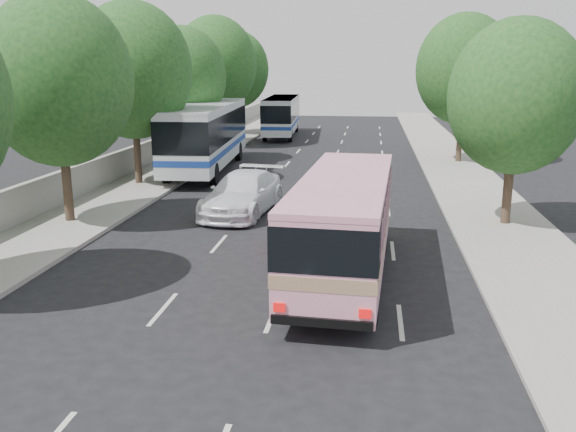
% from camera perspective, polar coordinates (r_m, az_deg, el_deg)
% --- Properties ---
extents(ground, '(120.00, 120.00, 0.00)m').
position_cam_1_polar(ground, '(17.69, -3.62, -6.52)').
color(ground, black).
rests_on(ground, ground).
extents(sidewalk_left, '(4.00, 90.00, 0.15)m').
position_cam_1_polar(sidewalk_left, '(38.60, -10.26, 4.65)').
color(sidewalk_left, '#9E998E').
rests_on(sidewalk_left, ground).
extents(sidewalk_right, '(4.00, 90.00, 0.12)m').
position_cam_1_polar(sidewalk_right, '(37.11, 15.66, 3.97)').
color(sidewalk_right, '#9E998E').
rests_on(sidewalk_right, ground).
extents(low_wall, '(0.30, 90.00, 1.50)m').
position_cam_1_polar(low_wall, '(39.07, -12.84, 5.86)').
color(low_wall, '#9E998E').
rests_on(low_wall, sidewalk_left).
extents(tree_left_b, '(5.70, 5.70, 8.88)m').
position_cam_1_polar(tree_left_b, '(25.09, -20.68, 12.27)').
color(tree_left_b, '#38281E').
rests_on(tree_left_b, ground).
extents(tree_left_c, '(6.00, 6.00, 9.35)m').
position_cam_1_polar(tree_left_c, '(32.45, -14.29, 13.46)').
color(tree_left_c, '#38281E').
rests_on(tree_left_c, ground).
extents(tree_left_d, '(5.52, 5.52, 8.60)m').
position_cam_1_polar(tree_left_d, '(39.97, -9.78, 13.00)').
color(tree_left_d, '#38281E').
rests_on(tree_left_d, ground).
extents(tree_left_e, '(6.30, 6.30, 9.82)m').
position_cam_1_polar(tree_left_e, '(47.65, -6.77, 14.19)').
color(tree_left_e, '#38281E').
rests_on(tree_left_e, ground).
extents(tree_left_f, '(5.88, 5.88, 9.16)m').
position_cam_1_polar(tree_left_f, '(55.48, -4.87, 13.75)').
color(tree_left_f, '#38281E').
rests_on(tree_left_f, ground).
extents(tree_right_near, '(5.10, 5.10, 7.95)m').
position_cam_1_polar(tree_right_near, '(24.81, 20.80, 10.82)').
color(tree_right_near, '#38281E').
rests_on(tree_right_near, ground).
extents(tree_right_far, '(6.00, 6.00, 9.35)m').
position_cam_1_polar(tree_right_far, '(40.59, 16.31, 13.36)').
color(tree_right_far, '#38281E').
rests_on(tree_right_far, ground).
extents(pink_bus, '(2.97, 9.71, 3.06)m').
position_cam_1_polar(pink_bus, '(17.87, 5.30, 0.05)').
color(pink_bus, pink).
rests_on(pink_bus, ground).
extents(pink_taxi, '(2.20, 4.40, 1.44)m').
position_cam_1_polar(pink_taxi, '(20.73, 1.02, -1.31)').
color(pink_taxi, '#FF166B').
rests_on(pink_taxi, ground).
extents(white_pickup, '(3.10, 6.17, 1.72)m').
position_cam_1_polar(white_pickup, '(26.02, -4.26, 2.13)').
color(white_pickup, white).
rests_on(white_pickup, ground).
extents(tour_coach_front, '(3.71, 13.30, 3.93)m').
position_cam_1_polar(tour_coach_front, '(36.66, -7.62, 7.89)').
color(tour_coach_front, silver).
rests_on(tour_coach_front, ground).
extents(tour_coach_rear, '(3.10, 11.49, 3.40)m').
position_cam_1_polar(tour_coach_rear, '(54.43, -0.59, 9.63)').
color(tour_coach_rear, silver).
rests_on(tour_coach_rear, ground).
extents(taxi_roof_sign, '(0.57, 0.25, 0.18)m').
position_cam_1_polar(taxi_roof_sign, '(20.53, 1.02, 0.87)').
color(taxi_roof_sign, silver).
rests_on(taxi_roof_sign, pink_taxi).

